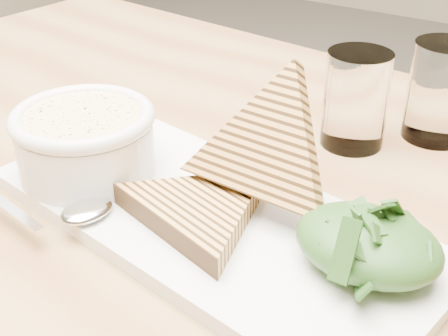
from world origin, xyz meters
The scene contains 14 objects.
table_top centered at (0.10, -0.10, 0.70)m, with size 1.32×0.88×0.04m, color #9E7848.
table_leg_bl centered at (-0.51, 0.29, 0.34)m, with size 0.06×0.06×0.68m, color #9E7848.
platter centered at (0.13, -0.11, 0.73)m, with size 0.42×0.19×0.02m, color white.
soup_bowl centered at (-0.01, -0.12, 0.76)m, with size 0.13×0.13×0.05m, color white.
soup centered at (-0.01, -0.12, 0.79)m, with size 0.11×0.11×0.01m, color #ECD08D.
bowl_rim centered at (-0.01, -0.12, 0.80)m, with size 0.14×0.14×0.01m, color white.
sandwich_flat centered at (0.13, -0.13, 0.75)m, with size 0.16×0.16×0.02m, color gold, non-canonical shape.
sandwich_lean centered at (0.16, -0.07, 0.79)m, with size 0.16×0.16×0.09m, color gold, non-canonical shape.
salad_base centered at (0.27, -0.11, 0.76)m, with size 0.11×0.09×0.04m, color #143311.
arugula_pile centered at (0.27, -0.11, 0.76)m, with size 0.11×0.10×0.05m, color #346124, non-canonical shape.
spoon_bowl centered at (0.04, -0.18, 0.74)m, with size 0.04×0.05×0.01m, color silver.
spoon_handle centered at (-0.03, -0.21, 0.74)m, with size 0.12×0.01×0.00m, color silver.
glass_near centered at (0.17, 0.10, 0.77)m, with size 0.07×0.07×0.10m, color white.
glass_far centered at (0.24, 0.17, 0.78)m, with size 0.07×0.07×0.11m, color white.
Camera 1 is at (0.39, -0.49, 1.05)m, focal length 50.00 mm.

